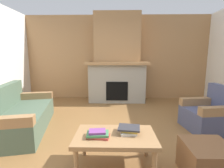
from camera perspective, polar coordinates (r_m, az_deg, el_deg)
ground at (r=2.91m, az=2.06°, el=-19.08°), size 9.00×9.00×0.00m
wall_back_wood_panel at (r=5.56m, az=1.69°, el=9.02°), size 6.00×0.12×2.70m
fireplace at (r=5.18m, az=1.72°, el=6.93°), size 1.90×0.82×2.70m
couch at (r=3.64m, az=-29.25°, el=-9.44°), size 1.20×1.94×0.85m
armchair at (r=3.70m, az=30.64°, el=-9.13°), size 0.86×0.86×0.85m
coffee_table at (r=2.17m, az=1.11°, el=-18.33°), size 1.00×0.60×0.43m
ottoman at (r=2.36m, az=29.98°, el=-22.06°), size 0.52×0.52×0.40m
book_stack_near_edge at (r=2.09m, az=-4.94°, el=-16.77°), size 0.28×0.20×0.08m
book_stack_center at (r=2.18m, az=5.84°, el=-15.40°), size 0.30×0.25×0.08m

